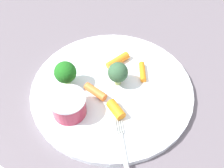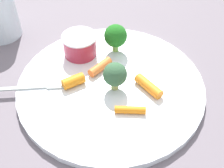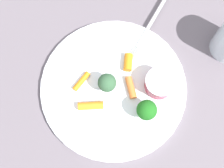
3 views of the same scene
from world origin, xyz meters
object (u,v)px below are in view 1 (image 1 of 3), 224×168
Objects in this scene: sauce_cup at (69,105)px; broccoli_floret_1 at (65,73)px; carrot_stick_0 at (142,72)px; carrot_stick_2 at (116,110)px; broccoli_floret_0 at (118,73)px; carrot_stick_1 at (95,91)px; plate at (112,88)px; fork at (126,167)px; carrot_stick_3 at (118,61)px.

sauce_cup is 1.15× the size of broccoli_floret_1.
carrot_stick_0 is 0.10m from carrot_stick_2.
broccoli_floret_0 is 1.38× the size of carrot_stick_2.
broccoli_floret_1 reaches higher than carrot_stick_0.
broccoli_floret_0 is at bearing -93.64° from carrot_stick_1.
carrot_stick_0 is (0.00, -0.16, -0.01)m from sauce_cup.
plate is 0.10m from sauce_cup.
broccoli_floret_0 is (0.01, -0.10, 0.01)m from sauce_cup.
carrot_stick_2 is (-0.05, -0.01, 0.00)m from carrot_stick_1.
carrot_stick_1 is 0.06m from carrot_stick_2.
carrot_stick_0 is (-0.05, -0.13, -0.03)m from broccoli_floret_1.
broccoli_floret_0 reaches higher than carrot_stick_1.
broccoli_floret_0 is 0.31× the size of fork.
carrot_stick_0 is at bearing -112.19° from broccoli_floret_1.
carrot_stick_0 is at bearing -44.34° from fork.
carrot_stick_3 is (0.05, -0.13, -0.01)m from sauce_cup.
broccoli_floret_1 is 1.04× the size of carrot_stick_3.
sauce_cup is 1.33× the size of carrot_stick_0.
carrot_stick_3 is (0.04, -0.04, 0.01)m from plate.
fork is (-0.19, -0.00, -0.03)m from broccoli_floret_1.
broccoli_floret_1 is 0.19m from fork.
broccoli_floret_0 is 0.10m from broccoli_floret_1.
sauce_cup is 0.11m from broccoli_floret_0.
carrot_stick_3 is at bearing -32.95° from broccoli_floret_0.
carrot_stick_1 is at bearing 85.91° from carrot_stick_0.
broccoli_floret_1 reaches higher than fork.
carrot_stick_3 is at bearing -43.99° from plate.
carrot_stick_1 is 0.28× the size of fork.
plate is 4.98× the size of sauce_cup.
carrot_stick_1 is 0.09m from carrot_stick_3.
fork is (-0.14, 0.07, 0.01)m from plate.
broccoli_floret_1 is 0.15m from carrot_stick_0.
broccoli_floret_1 is at bearing 54.10° from plate.
carrot_stick_1 is (0.01, -0.06, -0.01)m from sauce_cup.
carrot_stick_2 is at bearing 117.13° from carrot_stick_0.
plate is 0.16m from fork.
broccoli_floret_1 is 1.17× the size of carrot_stick_1.
sauce_cup reaches higher than carrot_stick_0.
broccoli_floret_1 reaches higher than broccoli_floret_0.
carrot_stick_1 is at bearing 118.62° from carrot_stick_3.
carrot_stick_2 is at bearing -158.01° from broccoli_floret_1.
carrot_stick_3 is (-0.00, -0.11, -0.02)m from broccoli_floret_1.
plate is 1.89× the size of fork.
broccoli_floret_0 is 1.08× the size of carrot_stick_1.
broccoli_floret_0 is 0.05m from carrot_stick_1.
carrot_stick_2 is at bearing 144.83° from carrot_stick_3.
fork is (-0.14, 0.13, -0.00)m from carrot_stick_0.
sauce_cup is at bearing 56.21° from carrot_stick_2.
fork reaches higher than plate.
broccoli_floret_1 reaches higher than carrot_stick_2.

